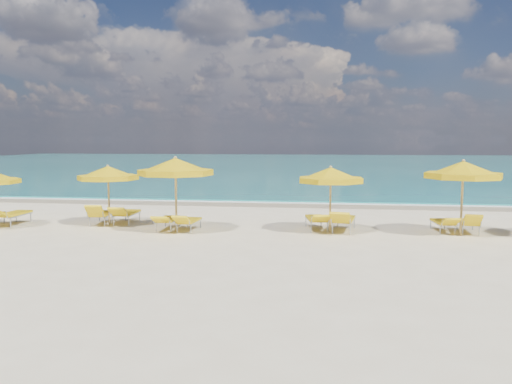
# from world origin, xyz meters

# --- Properties ---
(ground_plane) EXTENTS (120.00, 120.00, 0.00)m
(ground_plane) POSITION_xyz_m (0.00, 0.00, 0.00)
(ground_plane) COLOR beige
(ocean) EXTENTS (120.00, 80.00, 0.30)m
(ocean) POSITION_xyz_m (0.00, 48.00, 0.00)
(ocean) COLOR #157775
(ocean) RESTS_ON ground
(wet_sand_band) EXTENTS (120.00, 2.60, 0.01)m
(wet_sand_band) POSITION_xyz_m (0.00, 7.40, 0.00)
(wet_sand_band) COLOR tan
(wet_sand_band) RESTS_ON ground
(foam_line) EXTENTS (120.00, 1.20, 0.03)m
(foam_line) POSITION_xyz_m (0.00, 8.20, 0.00)
(foam_line) COLOR white
(foam_line) RESTS_ON ground
(whitecap_near) EXTENTS (14.00, 0.36, 0.05)m
(whitecap_near) POSITION_xyz_m (-6.00, 17.00, 0.00)
(whitecap_near) COLOR white
(whitecap_near) RESTS_ON ground
(whitecap_far) EXTENTS (18.00, 0.30, 0.05)m
(whitecap_far) POSITION_xyz_m (8.00, 24.00, 0.00)
(whitecap_far) COLOR white
(whitecap_far) RESTS_ON ground
(umbrella_2) EXTENTS (2.71, 2.71, 2.23)m
(umbrella_2) POSITION_xyz_m (-5.31, 0.51, 1.90)
(umbrella_2) COLOR tan
(umbrella_2) RESTS_ON ground
(umbrella_3) EXTENTS (3.12, 3.12, 2.58)m
(umbrella_3) POSITION_xyz_m (-2.47, -0.46, 2.20)
(umbrella_3) COLOR tan
(umbrella_3) RESTS_ON ground
(umbrella_4) EXTENTS (2.97, 2.97, 2.27)m
(umbrella_4) POSITION_xyz_m (2.72, 0.11, 1.93)
(umbrella_4) COLOR tan
(umbrella_4) RESTS_ON ground
(umbrella_5) EXTENTS (2.51, 2.51, 2.50)m
(umbrella_5) POSITION_xyz_m (6.96, 0.20, 2.13)
(umbrella_5) COLOR tan
(umbrella_5) RESTS_ON ground
(lounger_1_right) EXTENTS (0.72, 2.07, 0.74)m
(lounger_1_right) POSITION_xyz_m (-8.84, 0.02, 0.24)
(lounger_1_right) COLOR #A5A8AD
(lounger_1_right) RESTS_ON ground
(lounger_2_left) EXTENTS (0.88, 1.86, 0.86)m
(lounger_2_left) POSITION_xyz_m (-5.70, 0.68, 0.23)
(lounger_2_left) COLOR #A5A8AD
(lounger_2_left) RESTS_ON ground
(lounger_2_right) EXTENTS (0.72, 1.95, 0.78)m
(lounger_2_right) POSITION_xyz_m (-4.83, 0.97, 0.23)
(lounger_2_right) COLOR #A5A8AD
(lounger_2_right) RESTS_ON ground
(lounger_3_left) EXTENTS (0.65, 1.82, 0.65)m
(lounger_3_left) POSITION_xyz_m (-2.90, -0.09, 0.21)
(lounger_3_left) COLOR #A5A8AD
(lounger_3_left) RESTS_ON ground
(lounger_3_right) EXTENTS (0.64, 1.70, 0.69)m
(lounger_3_right) POSITION_xyz_m (-2.11, -0.19, 0.20)
(lounger_3_right) COLOR #A5A8AD
(lounger_3_right) RESTS_ON ground
(lounger_4_left) EXTENTS (0.94, 1.99, 0.72)m
(lounger_4_left) POSITION_xyz_m (2.26, 0.62, 0.22)
(lounger_4_left) COLOR #A5A8AD
(lounger_4_left) RESTS_ON ground
(lounger_4_right) EXTENTS (0.95, 2.07, 0.85)m
(lounger_4_right) POSITION_xyz_m (3.18, 0.44, 0.24)
(lounger_4_right) COLOR #A5A8AD
(lounger_4_right) RESTS_ON ground
(lounger_5_left) EXTENTS (0.68, 1.69, 0.65)m
(lounger_5_left) POSITION_xyz_m (6.54, 0.79, 0.20)
(lounger_5_left) COLOR #A5A8AD
(lounger_5_left) RESTS_ON ground
(lounger_5_right) EXTENTS (0.71, 1.71, 0.78)m
(lounger_5_right) POSITION_xyz_m (7.34, 0.74, 0.21)
(lounger_5_right) COLOR #A5A8AD
(lounger_5_right) RESTS_ON ground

